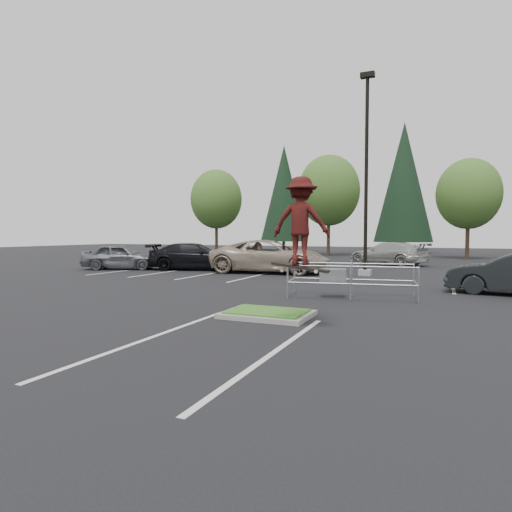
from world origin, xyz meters
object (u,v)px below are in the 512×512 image
at_px(conif_a, 284,193).
at_px(car_far_silver, 389,253).
at_px(conif_b, 404,182).
at_px(car_l_black, 194,256).
at_px(decid_a, 216,201).
at_px(decid_c, 468,196).
at_px(car_l_grey, 121,256).
at_px(car_l_tan, 270,256).
at_px(skateboarder, 301,222).
at_px(cart_corral, 337,276).
at_px(light_pole, 366,185).
at_px(decid_b, 329,193).

xyz_separation_m(conif_a, car_far_silver, (14.77, -19.78, -6.32)).
bearing_deg(conif_b, car_l_black, -107.86).
bearing_deg(decid_a, decid_c, -0.48).
bearing_deg(car_l_grey, decid_c, -68.43).
height_order(decid_a, car_l_tan, decid_a).
xyz_separation_m(conif_a, car_l_tan, (9.50, -28.52, -6.20)).
bearing_deg(car_l_tan, conif_b, -15.82).
xyz_separation_m(decid_c, conif_b, (-5.99, 10.67, 2.59)).
height_order(conif_a, skateboarder, conif_a).
xyz_separation_m(cart_corral, car_l_black, (-10.25, 7.57, 0.06)).
bearing_deg(decid_c, cart_corral, -101.09).
xyz_separation_m(decid_a, conif_a, (4.01, 9.97, 1.52)).
bearing_deg(light_pole, decid_c, 72.89).
distance_m(decid_a, conif_a, 10.85).
xyz_separation_m(conif_a, skateboarder, (15.20, -41.00, -4.70)).
xyz_separation_m(car_l_black, car_l_grey, (-4.16, -1.48, -0.02)).
xyz_separation_m(conif_b, cart_corral, (0.91, -36.57, -7.12)).
xyz_separation_m(conif_a, car_l_black, (4.66, -28.50, -6.31)).
bearing_deg(cart_corral, decid_a, 116.78).
relative_size(conif_b, skateboarder, 6.87).
height_order(cart_corral, car_l_tan, car_l_tan).
xyz_separation_m(light_pole, decid_b, (-6.51, 18.53, 1.48)).
height_order(conif_a, car_l_tan, conif_a).
distance_m(decid_b, cart_corral, 28.00).
bearing_deg(conif_a, cart_corral, -67.54).
distance_m(skateboarder, car_l_tan, 13.80).
xyz_separation_m(skateboarder, car_far_silver, (-0.43, 21.22, -1.62)).
bearing_deg(skateboarder, decid_a, -61.72).
xyz_separation_m(car_l_black, car_far_silver, (10.11, 8.72, -0.01)).
xyz_separation_m(decid_b, conif_b, (6.01, 9.97, 1.81)).
distance_m(decid_c, car_l_tan, 21.59).
distance_m(car_l_tan, car_l_grey, 9.12).
distance_m(decid_c, car_far_silver, 11.82).
xyz_separation_m(light_pole, conif_a, (-14.50, 28.00, 2.54)).
bearing_deg(car_l_black, cart_corral, -144.12).
xyz_separation_m(decid_a, car_l_tan, (13.51, -18.56, -4.69)).
bearing_deg(skateboarder, conif_a, -73.14).
height_order(skateboarder, car_l_grey, skateboarder).
bearing_deg(car_l_black, light_pole, -104.77).
bearing_deg(conif_b, decid_a, -149.83).
height_order(light_pole, car_l_tan, light_pole).
height_order(light_pole, decid_b, light_pole).
bearing_deg(light_pole, skateboarder, -86.92).
relative_size(decid_a, car_far_silver, 1.66).
relative_size(car_l_tan, car_far_silver, 1.20).
height_order(decid_b, car_l_grey, decid_b).
height_order(decid_b, car_l_black, decid_b).
distance_m(conif_a, cart_corral, 39.55).
distance_m(decid_b, car_l_grey, 22.47).
relative_size(conif_b, car_far_silver, 2.70).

